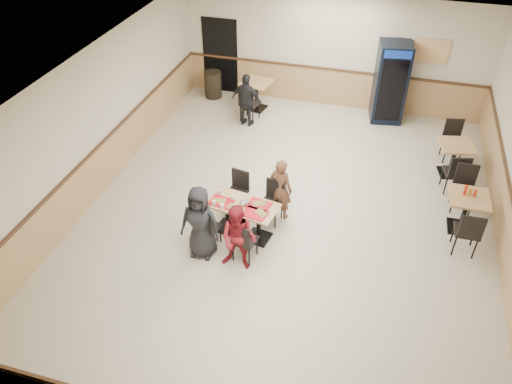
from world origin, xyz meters
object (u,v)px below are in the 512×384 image
(back_table, at_px, (257,91))
(diner_woman_right, at_px, (239,238))
(side_table_far, at_px, (454,154))
(diner_woman_left, at_px, (200,223))
(side_table_near, at_px, (466,208))
(main_table, at_px, (243,214))
(pepsi_cooler, at_px, (390,83))
(diner_man_opposite, at_px, (281,189))
(trash_bin, at_px, (213,84))
(lone_diner, at_px, (247,100))

(back_table, bearing_deg, diner_woman_right, -77.16)
(side_table_far, bearing_deg, diner_woman_left, -138.82)
(side_table_near, bearing_deg, diner_woman_left, -156.34)
(back_table, bearing_deg, side_table_near, -35.13)
(main_table, relative_size, diner_woman_right, 1.07)
(diner_woman_left, xyz_separation_m, pepsi_cooler, (2.83, 6.03, 0.29))
(diner_woman_right, bearing_deg, side_table_near, 30.50)
(diner_woman_left, distance_m, side_table_near, 5.02)
(diner_man_opposite, bearing_deg, trash_bin, -39.20)
(diner_woman_right, relative_size, pepsi_cooler, 0.65)
(diner_woman_right, bearing_deg, lone_diner, 106.51)
(main_table, distance_m, side_table_far, 5.00)
(main_table, xyz_separation_m, diner_woman_right, (0.19, -0.85, 0.19))
(diner_woman_right, xyz_separation_m, trash_bin, (-2.68, 6.12, -0.29))
(side_table_near, relative_size, side_table_far, 0.92)
(pepsi_cooler, bearing_deg, trash_bin, 171.01)
(side_table_far, relative_size, pepsi_cooler, 0.42)
(main_table, height_order, diner_woman_left, diner_woman_left)
(lone_diner, distance_m, trash_bin, 1.88)
(diner_man_opposite, distance_m, pepsi_cooler, 4.91)
(side_table_far, relative_size, back_table, 0.98)
(diner_woman_left, height_order, side_table_near, diner_woman_left)
(diner_woman_left, bearing_deg, side_table_far, 39.73)
(main_table, xyz_separation_m, diner_man_opposite, (0.56, 0.72, 0.19))
(diner_man_opposite, relative_size, lone_diner, 0.96)
(main_table, distance_m, back_table, 5.05)
(pepsi_cooler, bearing_deg, side_table_near, -75.88)
(diner_woman_left, xyz_separation_m, diner_woman_right, (0.75, -0.13, -0.07))
(main_table, height_order, side_table_far, side_table_far)
(diner_woman_left, relative_size, back_table, 1.69)
(side_table_near, relative_size, pepsi_cooler, 0.38)
(diner_woman_left, relative_size, trash_bin, 1.97)
(diner_woman_right, distance_m, pepsi_cooler, 6.51)
(lone_diner, xyz_separation_m, trash_bin, (-1.37, 1.25, -0.32))
(diner_woman_right, bearing_deg, side_table_far, 48.79)
(side_table_far, height_order, trash_bin, side_table_far)
(lone_diner, distance_m, side_table_far, 5.08)
(main_table, distance_m, diner_woman_right, 0.89)
(diner_man_opposite, xyz_separation_m, trash_bin, (-3.05, 4.55, -0.29))
(diner_woman_right, relative_size, trash_bin, 1.78)
(main_table, relative_size, lone_diner, 1.03)
(side_table_far, xyz_separation_m, back_table, (-5.00, 1.76, 0.02))
(lone_diner, distance_m, back_table, 0.91)
(diner_man_opposite, bearing_deg, lone_diner, -46.05)
(diner_woman_left, height_order, diner_man_opposite, diner_woman_left)
(diner_woman_left, xyz_separation_m, diner_man_opposite, (1.11, 1.44, -0.07))
(diner_man_opposite, distance_m, side_table_near, 3.53)
(main_table, relative_size, back_table, 1.63)
(main_table, bearing_deg, diner_man_opposite, 62.10)
(diner_man_opposite, distance_m, trash_bin, 5.48)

